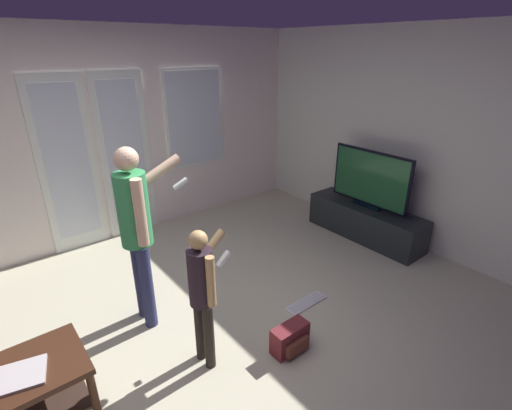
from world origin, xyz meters
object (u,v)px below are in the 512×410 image
(flat_screen_tv, at_px, (370,179))
(coffee_table, at_px, (9,396))
(tv_stand, at_px, (365,222))
(person_adult, at_px, (137,223))
(person_child, at_px, (203,287))
(laptop_closed, at_px, (14,378))
(loose_keyboard, at_px, (306,303))
(backpack, at_px, (290,339))

(flat_screen_tv, bearing_deg, coffee_table, -175.68)
(tv_stand, relative_size, person_adult, 0.95)
(coffee_table, height_order, person_child, person_child)
(tv_stand, distance_m, flat_screen_tv, 0.57)
(person_adult, relative_size, laptop_closed, 4.81)
(tv_stand, height_order, flat_screen_tv, flat_screen_tv)
(flat_screen_tv, distance_m, person_child, 2.72)
(person_child, bearing_deg, loose_keyboard, -0.23)
(loose_keyboard, relative_size, laptop_closed, 1.34)
(person_adult, bearing_deg, flat_screen_tv, -5.03)
(person_adult, height_order, person_child, person_adult)
(person_child, distance_m, backpack, 0.87)
(flat_screen_tv, height_order, person_adult, person_adult)
(flat_screen_tv, relative_size, person_child, 0.92)
(coffee_table, height_order, loose_keyboard, coffee_table)
(laptop_closed, bearing_deg, flat_screen_tv, 19.16)
(person_child, relative_size, backpack, 3.60)
(person_child, xyz_separation_m, laptop_closed, (-1.18, 0.16, -0.18))
(person_adult, xyz_separation_m, laptop_closed, (-1.04, -0.58, -0.45))
(flat_screen_tv, height_order, laptop_closed, flat_screen_tv)
(person_child, height_order, loose_keyboard, person_child)
(coffee_table, xyz_separation_m, flat_screen_tv, (3.91, 0.29, 0.43))
(flat_screen_tv, xyz_separation_m, person_child, (-2.67, -0.49, -0.10))
(backpack, bearing_deg, person_child, 150.34)
(flat_screen_tv, height_order, person_child, person_child)
(person_adult, bearing_deg, backpack, -56.14)
(flat_screen_tv, bearing_deg, laptop_closed, -175.04)
(person_adult, distance_m, person_child, 0.80)
(person_adult, bearing_deg, loose_keyboard, -31.06)
(tv_stand, xyz_separation_m, backpack, (-2.10, -0.82, -0.10))
(person_adult, relative_size, loose_keyboard, 3.59)
(person_adult, distance_m, laptop_closed, 1.28)
(laptop_closed, bearing_deg, person_child, 6.48)
(flat_screen_tv, relative_size, backpack, 3.33)
(loose_keyboard, bearing_deg, person_adult, 148.94)
(loose_keyboard, bearing_deg, tv_stand, 17.47)
(laptop_closed, bearing_deg, coffee_table, 158.09)
(flat_screen_tv, distance_m, loose_keyboard, 1.82)
(backpack, bearing_deg, laptop_closed, 164.46)
(person_adult, height_order, loose_keyboard, person_adult)
(tv_stand, xyz_separation_m, flat_screen_tv, (-0.00, 0.00, 0.57))
(coffee_table, distance_m, flat_screen_tv, 3.94)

